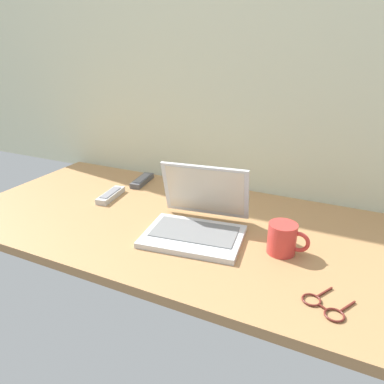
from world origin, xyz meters
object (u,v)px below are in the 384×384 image
(coffee_mug, at_px, (283,238))
(eyeglasses, at_px, (324,306))
(remote_control_near, at_px, (142,180))
(laptop, at_px, (198,220))
(remote_control_far, at_px, (111,195))

(coffee_mug, distance_m, eyeglasses, 0.25)
(remote_control_near, relative_size, eyeglasses, 1.22)
(coffee_mug, bearing_deg, laptop, 178.95)
(remote_control_near, xyz_separation_m, eyeglasses, (0.84, -0.51, -0.01))
(remote_control_far, relative_size, eyeglasses, 1.22)
(remote_control_far, xyz_separation_m, eyeglasses, (0.86, -0.31, -0.01))
(laptop, distance_m, eyeglasses, 0.47)
(coffee_mug, xyz_separation_m, remote_control_far, (-0.72, 0.11, -0.04))
(coffee_mug, bearing_deg, eyeglasses, -54.51)
(coffee_mug, height_order, eyeglasses, coffee_mug)
(remote_control_near, height_order, remote_control_far, same)
(laptop, relative_size, eyeglasses, 2.52)
(laptop, distance_m, coffee_mug, 0.28)
(remote_control_near, bearing_deg, laptop, -36.36)
(remote_control_near, bearing_deg, remote_control_far, -96.65)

